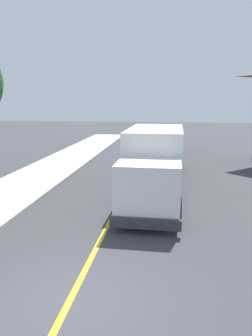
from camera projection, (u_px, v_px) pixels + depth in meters
The scene contains 5 objects.
ground_plane at pixel (70, 300), 7.45m from camera, with size 120.00×120.00×0.00m, color #38383D.
centre_line_yellow at pixel (127, 186), 17.15m from camera, with size 0.16×56.00×0.01m, color gold.
box_truck at pixel (154, 162), 14.34m from camera, with size 2.54×7.22×3.20m.
parked_car_near at pixel (166, 160), 20.27m from camera, with size 1.80×4.40×1.67m.
parked_car_mid at pixel (169, 145), 27.19m from camera, with size 1.84×4.42×1.67m.
Camera 1 is at (2.16, -6.44, 4.47)m, focal length 35.01 mm.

